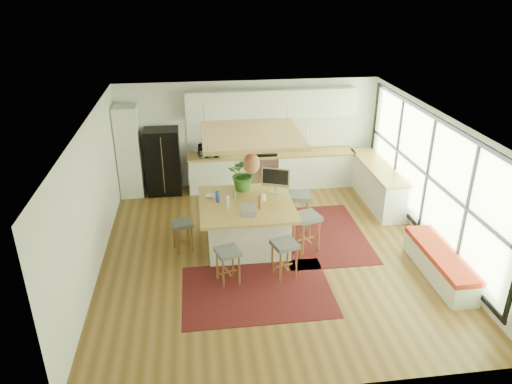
{
  "coord_description": "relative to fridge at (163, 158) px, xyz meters",
  "views": [
    {
      "loc": [
        -1.32,
        -8.11,
        5.07
      ],
      "look_at": [
        -0.2,
        0.5,
        1.1
      ],
      "focal_mm": 33.74,
      "sensor_mm": 36.0,
      "label": 1
    }
  ],
  "objects": [
    {
      "name": "ceiling_panel",
      "position": [
        1.86,
        -2.79,
        1.12
      ],
      "size": [
        1.86,
        1.86,
        0.8
      ],
      "primitive_type": null,
      "color": "#A5833A",
      "rests_on": "ceiling"
    },
    {
      "name": "stool_right_back",
      "position": [
        2.94,
        -2.25,
        -0.57
      ],
      "size": [
        0.56,
        0.56,
        0.8
      ],
      "primitive_type": null,
      "rotation": [
        0.0,
        0.0,
        1.35
      ],
      "color": "#4C5154",
      "rests_on": "floor"
    },
    {
      "name": "microwave",
      "position": [
        1.12,
        -0.02,
        0.17
      ],
      "size": [
        0.53,
        0.32,
        0.35
      ],
      "primitive_type": "imported",
      "rotation": [
        0.0,
        0.0,
        0.08
      ],
      "color": "#A5A5AA",
      "rests_on": "back_counter_top"
    },
    {
      "name": "pantry",
      "position": [
        -0.79,
        -0.01,
        0.2
      ],
      "size": [
        0.55,
        0.6,
        2.25
      ],
      "primitive_type": "cube",
      "color": "silver",
      "rests_on": "floor"
    },
    {
      "name": "upper_cabinets",
      "position": [
        2.71,
        0.13,
        1.22
      ],
      "size": [
        4.2,
        0.34,
        0.7
      ],
      "primitive_type": "cube",
      "color": "silver",
      "rests_on": "wall_back"
    },
    {
      "name": "island_bowl",
      "position": [
        1.06,
        -2.46,
        0.03
      ],
      "size": [
        0.27,
        0.27,
        0.05
      ],
      "primitive_type": "imported",
      "rotation": [
        0.0,
        0.0,
        -0.38
      ],
      "color": "white",
      "rests_on": "island"
    },
    {
      "name": "floor",
      "position": [
        2.16,
        -3.19,
        -0.93
      ],
      "size": [
        7.0,
        7.0,
        0.0
      ],
      "primitive_type": "plane",
      "color": "brown",
      "rests_on": "ground"
    },
    {
      "name": "wall_left",
      "position": [
        -1.09,
        -3.19,
        0.42
      ],
      "size": [
        0.0,
        7.0,
        7.0
      ],
      "primitive_type": "plane",
      "rotation": [
        1.57,
        0.0,
        1.57
      ],
      "color": "white",
      "rests_on": "ground"
    },
    {
      "name": "stool_right_front",
      "position": [
        2.9,
        -3.19,
        -0.57
      ],
      "size": [
        0.58,
        0.58,
        0.78
      ],
      "primitive_type": null,
      "rotation": [
        0.0,
        0.0,
        1.87
      ],
      "color": "#4C5154",
      "rests_on": "floor"
    },
    {
      "name": "right_counter_top",
      "position": [
        5.09,
        -1.19,
        -0.03
      ],
      "size": [
        0.64,
        2.54,
        0.05
      ],
      "primitive_type": "cube",
      "color": "#A5833A",
      "rests_on": "right_counter_base"
    },
    {
      "name": "island_plant",
      "position": [
        1.77,
        -2.16,
        0.29
      ],
      "size": [
        0.68,
        0.75,
        0.56
      ],
      "primitive_type": "imported",
      "rotation": [
        0.0,
        0.0,
        -0.03
      ],
      "color": "#1E4C19",
      "rests_on": "island"
    },
    {
      "name": "window_wall",
      "position": [
        5.38,
        -3.19,
        0.47
      ],
      "size": [
        0.1,
        6.2,
        2.6
      ],
      "primitive_type": null,
      "color": "black",
      "rests_on": "wall_right"
    },
    {
      "name": "island_bottle_3",
      "position": [
        2.09,
        -2.76,
        0.1
      ],
      "size": [
        0.07,
        0.07,
        0.19
      ],
      "primitive_type": "cylinder",
      "color": "white",
      "rests_on": "island"
    },
    {
      "name": "wall_front",
      "position": [
        2.16,
        -6.69,
        0.42
      ],
      "size": [
        6.5,
        0.0,
        6.5
      ],
      "primitive_type": "plane",
      "rotation": [
        -1.57,
        0.0,
        0.0
      ],
      "color": "white",
      "rests_on": "ground"
    },
    {
      "name": "monitor",
      "position": [
        2.4,
        -2.4,
        0.26
      ],
      "size": [
        0.62,
        0.41,
        0.55
      ],
      "primitive_type": null,
      "rotation": [
        0.0,
        0.0,
        -0.37
      ],
      "color": "#A5A5AA",
      "rests_on": "island"
    },
    {
      "name": "wall_back",
      "position": [
        2.16,
        0.31,
        0.42
      ],
      "size": [
        6.5,
        0.0,
        6.5
      ],
      "primitive_type": "plane",
      "rotation": [
        1.57,
        0.0,
        0.0
      ],
      "color": "white",
      "rests_on": "ground"
    },
    {
      "name": "ceiling",
      "position": [
        2.16,
        -3.19,
        1.78
      ],
      "size": [
        7.0,
        7.0,
        0.0
      ],
      "primitive_type": "plane",
      "rotation": [
        3.14,
        0.0,
        0.0
      ],
      "color": "white",
      "rests_on": "ground"
    },
    {
      "name": "laptop",
      "position": [
        1.72,
        -3.33,
        0.12
      ],
      "size": [
        0.37,
        0.38,
        0.22
      ],
      "primitive_type": null,
      "rotation": [
        0.0,
        0.0,
        -0.28
      ],
      "color": "#A5A5AA",
      "rests_on": "island"
    },
    {
      "name": "back_counter_top",
      "position": [
        2.71,
        -0.01,
        -0.03
      ],
      "size": [
        4.24,
        0.64,
        0.05
      ],
      "primitive_type": "cube",
      "color": "#A5833A",
      "rests_on": "back_counter_base"
    },
    {
      "name": "fridge",
      "position": [
        0.0,
        0.0,
        0.0
      ],
      "size": [
        0.83,
        0.65,
        1.65
      ],
      "primitive_type": null,
      "rotation": [
        0.0,
        0.0,
        -0.01
      ],
      "color": "black",
      "rests_on": "floor"
    },
    {
      "name": "island_bottle_2",
      "position": [
        1.99,
        -3.11,
        0.1
      ],
      "size": [
        0.07,
        0.07,
        0.19
      ],
      "primitive_type": "cylinder",
      "color": "#A95138",
      "rests_on": "island"
    },
    {
      "name": "stool_left_side",
      "position": [
        0.46,
        -2.88,
        -0.57
      ],
      "size": [
        0.46,
        0.46,
        0.63
      ],
      "primitive_type": null,
      "rotation": [
        0.0,
        0.0,
        -1.28
      ],
      "color": "#4C5154",
      "rests_on": "floor"
    },
    {
      "name": "island_bottle_1",
      "position": [
        1.34,
        -2.96,
        0.1
      ],
      "size": [
        0.07,
        0.07,
        0.19
      ],
      "primitive_type": "cylinder",
      "color": "silver",
      "rests_on": "island"
    },
    {
      "name": "island_bottle_0",
      "position": [
        1.19,
        -2.71,
        0.1
      ],
      "size": [
        0.07,
        0.07,
        0.19
      ],
      "primitive_type": "cylinder",
      "color": "#2D3DB5",
      "rests_on": "island"
    },
    {
      "name": "window_bench",
      "position": [
        5.11,
        -4.39,
        -0.68
      ],
      "size": [
        0.52,
        2.0,
        0.5
      ],
      "primitive_type": null,
      "color": "silver",
      "rests_on": "floor"
    },
    {
      "name": "island_bottle_4",
      "position": [
        1.54,
        -2.56,
        0.1
      ],
      "size": [
        0.07,
        0.07,
        0.19
      ],
      "primitive_type": "cylinder",
      "color": "#5B9056",
      "rests_on": "island"
    },
    {
      "name": "range",
      "position": [
        2.46,
        -0.01,
        -0.43
      ],
      "size": [
        0.76,
        0.62,
        1.0
      ],
      "primitive_type": null,
      "color": "#A5A5AA",
      "rests_on": "floor"
    },
    {
      "name": "rug_right",
      "position": [
        3.35,
        -2.63,
        -0.92
      ],
      "size": [
        1.8,
        2.6,
        0.01
      ],
      "primitive_type": "cube",
      "color": "black",
      "rests_on": "floor"
    },
    {
      "name": "island",
      "position": [
        1.74,
        -2.81,
        -0.46
      ],
      "size": [
        1.85,
        1.85,
        0.93
      ],
      "primitive_type": null,
      "color": "#A5833A",
      "rests_on": "floor"
    },
    {
      "name": "stool_near_right",
      "position": [
        2.3,
        -4.04,
        -0.57
      ],
      "size": [
        0.53,
        0.53,
        0.71
      ],
      "primitive_type": null,
      "rotation": [
        0.0,
        0.0,
        0.3
      ],
      "color": "#4C5154",
      "rests_on": "floor"
    },
    {
      "name": "rug_near",
      "position": [
        1.74,
        -4.45,
        -0.92
      ],
      "size": [
        2.6,
        1.8,
        0.01
      ],
      "primitive_type": "cube",
      "color": "black",
      "rests_on": "floor"
    },
    {
      "name": "backsplash",
      "position": [
        2.71,
        0.29,
        0.43
      ],
      "size": [
        4.2,
        0.02,
        0.8
      ],
      "primitive_type": "cube",
      "color": "white",
      "rests_on": "wall_back"
    },
    {
      "name": "wall_right",
      "position": [
        5.41,
        -3.19,
        0.42
      ],
      "size": [
        0.0,
        7.0,
        7.0
      ],
      "primitive_type": "plane",
      "rotation": [
        1.57,
        0.0,
        -1.57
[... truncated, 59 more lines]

